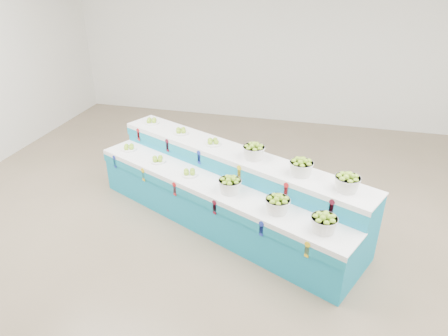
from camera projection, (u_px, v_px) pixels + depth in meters
The scene contains 15 objects.
ground at pixel (237, 248), 5.51m from camera, with size 10.00×10.00×0.00m, color #6D5F47.
back_wall at pixel (289, 34), 8.87m from camera, with size 10.00×10.00×0.00m, color silver.
display_stand at pixel (224, 190), 5.88m from camera, with size 4.23×1.09×1.02m, color #168EB5, non-canonical shape.
plate_lower_left at pixel (129, 147), 6.58m from camera, with size 0.24×0.24×0.10m, color white.
plate_lower_mid at pixel (158, 159), 6.20m from camera, with size 0.24×0.24×0.10m, color white.
plate_lower_right at pixel (190, 172), 5.82m from camera, with size 0.24×0.24×0.10m, color white.
basket_lower_left at pixel (230, 185), 5.38m from camera, with size 0.31×0.31×0.23m, color silver, non-canonical shape.
basket_lower_mid at pixel (278, 204), 4.96m from camera, with size 0.31×0.31×0.23m, color silver, non-canonical shape.
basket_lower_right at pixel (324, 223), 4.61m from camera, with size 0.31×0.31×0.23m, color silver, non-canonical shape.
plate_upper_left at pixel (152, 121), 6.80m from camera, with size 0.24×0.24×0.10m, color white.
plate_upper_mid at pixel (181, 131), 6.42m from camera, with size 0.24×0.24×0.10m, color white.
plate_upper_right at pixel (213, 141), 6.04m from camera, with size 0.24×0.24×0.10m, color white.
basket_upper_left at pixel (254, 151), 5.60m from camera, with size 0.31×0.31×0.23m, color silver, non-canonical shape.
basket_upper_mid at pixel (301, 167), 5.18m from camera, with size 0.31×0.31×0.23m, color silver, non-canonical shape.
basket_upper_right at pixel (347, 182), 4.83m from camera, with size 0.31×0.31×0.23m, color silver, non-canonical shape.
Camera 1 is at (0.92, -4.28, 3.52)m, focal length 32.59 mm.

